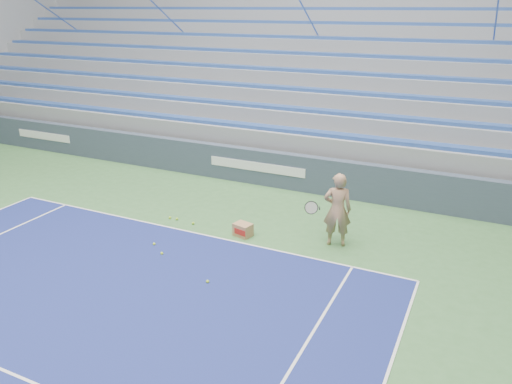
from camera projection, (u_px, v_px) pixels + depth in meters
sponsor_barrier at (259, 167)px, 15.53m from camera, size 30.00×0.32×1.10m
bleachers at (320, 84)px, 19.73m from camera, size 31.00×9.15×7.30m
tennis_player at (337, 210)px, 11.41m from camera, size 0.97×0.91×1.76m
ball_box at (243, 230)px, 12.11m from camera, size 0.48×0.41×0.32m
tennis_ball_0 at (162, 253)px, 11.22m from camera, size 0.07×0.07×0.07m
tennis_ball_1 at (177, 219)px, 13.03m from camera, size 0.07×0.07×0.07m
tennis_ball_2 at (154, 244)px, 11.66m from camera, size 0.07×0.07×0.07m
tennis_ball_3 at (193, 223)px, 12.77m from camera, size 0.07×0.07×0.07m
tennis_ball_4 at (170, 218)px, 13.11m from camera, size 0.07×0.07×0.07m
tennis_ball_5 at (208, 282)px, 10.07m from camera, size 0.07×0.07×0.07m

